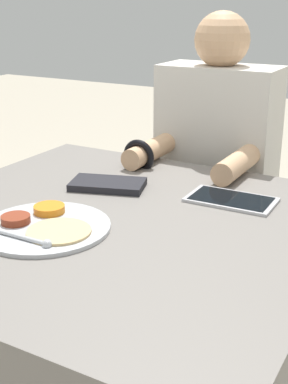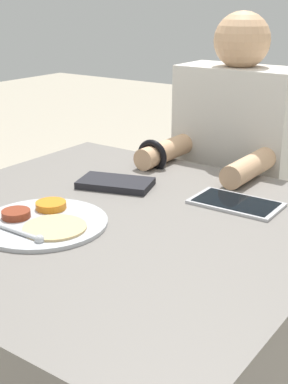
{
  "view_description": "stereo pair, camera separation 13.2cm",
  "coord_description": "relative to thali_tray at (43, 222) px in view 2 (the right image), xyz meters",
  "views": [
    {
      "loc": [
        0.67,
        -1.03,
        1.25
      ],
      "look_at": [
        0.06,
        0.06,
        0.79
      ],
      "focal_mm": 50.0,
      "sensor_mm": 36.0,
      "label": 1
    },
    {
      "loc": [
        0.79,
        -0.96,
        1.25
      ],
      "look_at": [
        0.06,
        0.06,
        0.79
      ],
      "focal_mm": 50.0,
      "sensor_mm": 36.0,
      "label": 2
    }
  ],
  "objects": [
    {
      "name": "person_diner",
      "position": [
        0.1,
        0.83,
        -0.17
      ],
      "size": [
        0.41,
        0.46,
        1.21
      ],
      "color": "black",
      "rests_on": "ground_plane"
    },
    {
      "name": "thali_tray",
      "position": [
        0.0,
        0.0,
        0.0
      ],
      "size": [
        0.31,
        0.31,
        0.03
      ],
      "color": "#B7BABF",
      "rests_on": "dining_table"
    },
    {
      "name": "red_notebook",
      "position": [
        -0.03,
        0.32,
        0.0
      ],
      "size": [
        0.23,
        0.18,
        0.02
      ],
      "color": "silver",
      "rests_on": "dining_table"
    },
    {
      "name": "dining_table",
      "position": [
        0.1,
        0.14,
        -0.38
      ],
      "size": [
        1.06,
        1.03,
        0.73
      ],
      "color": "slate",
      "rests_on": "ground_plane"
    },
    {
      "name": "tablet_device",
      "position": [
        0.32,
        0.39,
        -0.0
      ],
      "size": [
        0.23,
        0.14,
        0.01
      ],
      "color": "#B7B7BC",
      "rests_on": "dining_table"
    }
  ]
}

